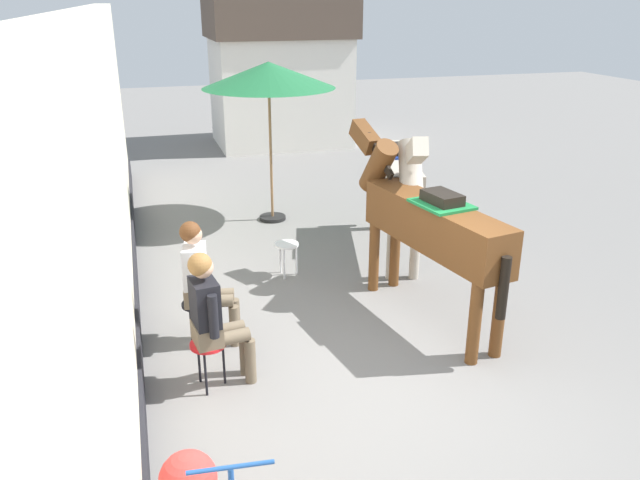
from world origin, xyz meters
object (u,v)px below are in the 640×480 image
object	(u,v)px
seated_visitor_far	(202,277)
saddled_horse_far	(396,177)
seated_visitor_near	(213,313)
cafe_parasol	(269,76)
saddled_horse_near	(427,222)
spare_stool_white	(287,248)

from	to	relation	value
seated_visitor_far	saddled_horse_far	world-z (taller)	saddled_horse_far
seated_visitor_near	cafe_parasol	xyz separation A→B (m)	(1.57, 4.62, 1.59)
saddled_horse_far	seated_visitor_near	bearing A→B (deg)	-138.20
cafe_parasol	saddled_horse_near	bearing A→B (deg)	-76.23
seated_visitor_far	cafe_parasol	world-z (taller)	cafe_parasol
seated_visitor_near	saddled_horse_near	distance (m)	2.65
seated_visitor_far	cafe_parasol	xyz separation A→B (m)	(1.57, 3.78, 1.59)
saddled_horse_near	spare_stool_white	size ratio (longest dim) A/B	6.46
seated_visitor_near	saddled_horse_near	xyz separation A→B (m)	(2.51, 0.77, 0.38)
spare_stool_white	seated_visitor_far	bearing A→B (deg)	-130.56
spare_stool_white	cafe_parasol	bearing A→B (deg)	82.36
seated_visitor_near	spare_stool_white	xyz separation A→B (m)	(1.26, 2.32, -0.38)
seated_visitor_far	saddled_horse_far	distance (m)	3.44
cafe_parasol	seated_visitor_far	bearing A→B (deg)	-112.56
seated_visitor_near	seated_visitor_far	distance (m)	0.84
seated_visitor_far	saddled_horse_near	world-z (taller)	saddled_horse_near
saddled_horse_far	spare_stool_white	distance (m)	1.85
cafe_parasol	spare_stool_white	bearing A→B (deg)	-97.64
saddled_horse_near	seated_visitor_near	bearing A→B (deg)	-162.99
spare_stool_white	saddled_horse_near	bearing A→B (deg)	-50.99
saddled_horse_near	saddled_horse_far	xyz separation A→B (m)	(0.41, 1.85, 0.00)
seated_visitor_near	cafe_parasol	distance (m)	5.13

